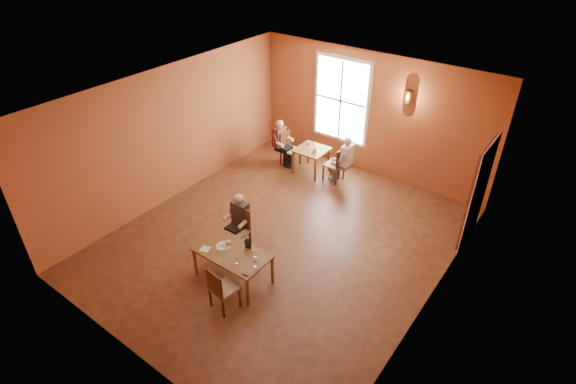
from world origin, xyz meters
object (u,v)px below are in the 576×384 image
Objects in this scene: chair_empty at (224,288)px; chair_diner_white at (334,164)px; chair_diner_main at (236,231)px; diner_maroon at (290,144)px; diner_main at (235,227)px; diner_white at (335,159)px; chair_diner_maroon at (291,149)px; main_table at (233,265)px; second_table at (311,161)px.

chair_diner_white is (-0.71, 4.60, 0.02)m from chair_empty.
diner_maroon is at bearing -70.29° from chair_diner_main.
diner_main is at bearing 133.62° from chair_empty.
chair_diner_main is 0.99× the size of chair_diner_white.
diner_white is 1.34m from chair_diner_maroon.
diner_main reaches higher than chair_diner_white.
diner_maroon is (-1.70, 4.01, 0.27)m from main_table.
second_table is at bearing -81.21° from diner_main.
second_table is 0.66m from chair_diner_white.
main_table is at bearing 127.57° from chair_diner_main.
main_table is 4.14m from second_table.
chair_empty is at bearing 124.12° from chair_diner_main.
diner_white reaches higher than second_table.
chair_diner_main is 0.77× the size of diner_maroon.
chair_diner_main is 0.81× the size of diner_main.
chair_empty is (0.84, -1.20, -0.12)m from diner_main.
diner_maroon is (-0.68, 0.00, 0.26)m from second_table.
chair_empty is at bearing 124.77° from diner_main.
chair_diner_maroon is at bearing 180.00° from second_table.
chair_diner_white is at bearing -92.12° from diner_main.
chair_empty is 0.75× the size of diner_white.
chair_diner_main is 1.22× the size of second_table.
diner_main is (0.00, -0.03, 0.11)m from chair_diner_main.
diner_white is (-0.34, 4.01, 0.27)m from main_table.
diner_main reaches higher than chair_empty.
main_table is 1.20× the size of diner_main.
chair_diner_white is (0.13, 3.39, -0.10)m from diner_main.
chair_diner_maroon is (-2.01, 4.60, 0.01)m from chair_empty.
diner_main is at bearing 19.09° from chair_diner_maroon.
diner_white reaches higher than chair_diner_main.
diner_main is 3.40m from diner_white.
chair_diner_white is (0.65, 0.00, 0.13)m from second_table.
diner_maroon reaches higher than main_table.
chair_diner_maroon is (-1.33, 0.00, -0.13)m from diner_white.
main_table is 1.14× the size of diner_maroon.
chair_diner_main is 3.41m from second_table.
chair_diner_white reaches higher than chair_diner_main.
diner_white is 0.99× the size of diner_maroon.
second_table is at bearing 115.32° from chair_empty.
diner_white reaches higher than main_table.
diner_maroon is at bearing 113.01° from main_table.
diner_main reaches higher than second_table.
chair_diner_white is at bearing -92.14° from chair_diner_main.
diner_white is at bearing 90.00° from diner_maroon.
chair_diner_maroon is (-1.17, 3.39, -0.11)m from diner_main.
chair_diner_white is 1.01× the size of chair_diner_maroon.
second_table is 0.63× the size of diner_maroon.
second_table is (-0.52, 3.39, -0.23)m from diner_main.
diner_main is at bearing 90.00° from chair_diner_main.
chair_diner_maroon is 0.77× the size of diner_maroon.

